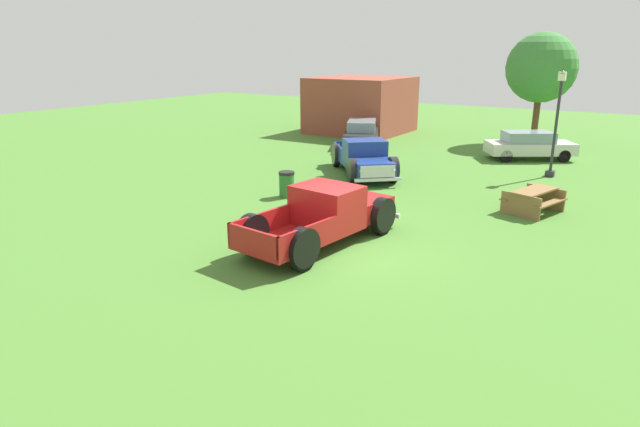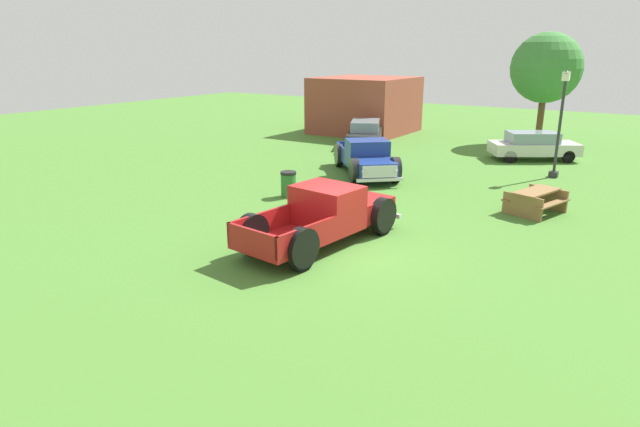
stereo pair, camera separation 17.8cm
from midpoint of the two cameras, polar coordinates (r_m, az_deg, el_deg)
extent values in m
plane|color=#477A2D|center=(14.96, 2.42, -3.81)|extent=(80.00, 80.00, 0.00)
cube|color=maroon|center=(16.52, 3.68, 0.75)|extent=(1.81, 1.79, 0.59)
cube|color=silver|center=(17.17, 5.28, 1.34)|extent=(1.45, 0.25, 0.49)
sphere|color=silver|center=(17.50, 3.49, 1.78)|extent=(0.21, 0.21, 0.21)
sphere|color=silver|center=(16.80, 7.06, 1.04)|extent=(0.21, 0.21, 0.21)
cube|color=maroon|center=(15.29, 0.43, 0.69)|extent=(1.94, 1.60, 1.22)
cube|color=#8C9EA8|center=(15.71, 1.92, 2.15)|extent=(1.53, 0.24, 0.54)
cube|color=maroon|center=(14.17, -4.19, -3.08)|extent=(2.05, 2.45, 0.11)
cube|color=maroon|center=(14.62, -6.64, -1.07)|extent=(0.37, 2.23, 0.59)
cube|color=maroon|center=(13.51, -1.61, -2.49)|extent=(0.37, 2.23, 0.59)
cube|color=maroon|center=(13.34, -7.40, -2.89)|extent=(1.78, 0.31, 0.59)
cylinder|color=black|center=(17.11, 1.23, 0.34)|extent=(0.34, 0.83, 0.81)
cylinder|color=#B7B7BC|center=(17.12, 1.20, 0.35)|extent=(0.30, 0.35, 0.32)
cylinder|color=black|center=(17.06, 1.23, 1.00)|extent=(0.43, 1.05, 1.02)
cylinder|color=black|center=(16.12, 6.23, -0.82)|extent=(0.34, 0.83, 0.81)
cylinder|color=#B7B7BC|center=(16.12, 6.26, -0.83)|extent=(0.30, 0.35, 0.32)
cylinder|color=black|center=(16.06, 6.26, -0.12)|extent=(0.43, 1.05, 1.02)
cylinder|color=black|center=(14.61, -7.46, -2.77)|extent=(0.34, 0.83, 0.81)
cylinder|color=#B7B7BC|center=(14.62, -7.49, -2.76)|extent=(0.30, 0.35, 0.32)
cylinder|color=black|center=(14.55, -7.49, -2.01)|extent=(0.43, 1.05, 1.02)
cylinder|color=black|center=(13.44, -2.19, -4.43)|extent=(0.34, 0.83, 0.81)
cylinder|color=#B7B7BC|center=(13.43, -2.16, -4.44)|extent=(0.30, 0.35, 0.32)
cylinder|color=black|center=(13.36, -2.20, -3.61)|extent=(0.43, 1.05, 1.02)
cube|color=silver|center=(17.29, 5.33, 0.30)|extent=(1.94, 0.36, 0.13)
cube|color=navy|center=(22.17, 5.32, 4.85)|extent=(2.18, 2.18, 0.56)
cube|color=silver|center=(21.42, 5.84, 4.41)|extent=(1.10, 0.97, 0.47)
sphere|color=silver|center=(21.60, 7.43, 4.53)|extent=(0.20, 0.20, 0.20)
sphere|color=silver|center=(21.29, 4.20, 4.45)|extent=(0.20, 0.20, 0.20)
cube|color=navy|center=(23.47, 4.48, 6.32)|extent=(2.17, 2.13, 1.18)
cube|color=#8C9EA8|center=(22.83, 4.86, 6.66)|extent=(1.14, 1.00, 0.52)
cube|color=navy|center=(25.24, 3.54, 5.85)|extent=(2.70, 2.75, 0.10)
cube|color=navy|center=(25.37, 5.36, 6.63)|extent=(1.47, 1.68, 0.56)
cube|color=navy|center=(25.01, 1.72, 6.55)|extent=(1.47, 1.68, 0.56)
cube|color=navy|center=(26.17, 3.06, 7.00)|extent=(1.35, 1.19, 0.56)
cylinder|color=black|center=(22.46, 7.44, 4.20)|extent=(0.68, 0.73, 0.78)
cylinder|color=#B7B7BC|center=(22.46, 7.46, 4.20)|extent=(0.39, 0.40, 0.31)
cylinder|color=black|center=(22.41, 7.46, 4.69)|extent=(0.86, 0.93, 0.98)
cylinder|color=black|center=(22.04, 3.13, 4.07)|extent=(0.68, 0.73, 0.78)
cylinder|color=#B7B7BC|center=(22.03, 3.10, 4.07)|extent=(0.39, 0.40, 0.31)
cylinder|color=black|center=(21.99, 3.14, 4.57)|extent=(0.86, 0.93, 0.98)
cylinder|color=black|center=(25.69, 5.29, 5.89)|extent=(0.68, 0.73, 0.78)
cylinder|color=#B7B7BC|center=(25.69, 5.32, 5.89)|extent=(0.39, 0.40, 0.31)
cylinder|color=black|center=(25.65, 5.31, 6.32)|extent=(0.86, 0.93, 0.98)
cylinder|color=black|center=(25.33, 1.50, 5.79)|extent=(0.68, 0.73, 0.78)
cylinder|color=#B7B7BC|center=(25.32, 1.48, 5.79)|extent=(0.39, 0.40, 0.31)
cylinder|color=black|center=(25.29, 1.50, 6.23)|extent=(0.86, 0.93, 0.98)
cube|color=silver|center=(21.46, 5.84, 3.55)|extent=(1.48, 1.30, 0.12)
cube|color=silver|center=(28.91, 21.00, 6.46)|extent=(4.38, 3.64, 0.56)
cube|color=#7F939E|center=(28.77, 20.85, 7.53)|extent=(2.71, 2.43, 0.51)
cylinder|color=black|center=(30.17, 22.93, 6.11)|extent=(0.61, 0.48, 0.60)
cylinder|color=black|center=(28.82, 24.07, 5.52)|extent=(0.61, 0.48, 0.60)
cylinder|color=black|center=(29.17, 17.85, 6.30)|extent=(0.61, 0.48, 0.60)
cylinder|color=black|center=(27.78, 18.79, 5.71)|extent=(0.61, 0.48, 0.60)
cube|color=black|center=(30.57, 4.21, 8.12)|extent=(3.45, 4.70, 0.59)
cube|color=#7F939E|center=(30.64, 4.24, 9.22)|extent=(2.38, 2.84, 0.54)
cylinder|color=black|center=(29.13, 5.60, 7.05)|extent=(0.45, 0.66, 0.63)
cylinder|color=black|center=(29.21, 2.47, 7.15)|extent=(0.45, 0.66, 0.63)
cylinder|color=black|center=(32.05, 5.77, 7.96)|extent=(0.45, 0.66, 0.63)
cylinder|color=black|center=(32.13, 2.91, 8.04)|extent=(0.45, 0.66, 0.63)
cube|color=#2D2D33|center=(25.41, 22.80, 3.89)|extent=(0.36, 0.36, 0.25)
cylinder|color=#2D2D33|center=(25.07, 23.33, 8.36)|extent=(0.12, 0.12, 3.77)
cube|color=#F2EACC|center=(24.90, 23.89, 13.05)|extent=(0.28, 0.28, 0.36)
cone|color=#2D2D33|center=(24.89, 23.94, 13.46)|extent=(0.32, 0.32, 0.14)
cube|color=olive|center=(19.46, 21.34, 2.26)|extent=(1.31, 1.96, 0.06)
cube|color=olive|center=(19.26, 22.79, 1.03)|extent=(0.81, 1.80, 0.05)
cube|color=olive|center=(19.81, 19.74, 1.78)|extent=(0.81, 1.80, 0.05)
cube|color=olive|center=(18.87, 20.04, 0.78)|extent=(1.36, 0.50, 0.75)
cube|color=olive|center=(20.24, 22.32, 1.59)|extent=(1.36, 0.50, 0.75)
cylinder|color=#2D6B2D|center=(20.16, -3.76, 2.94)|extent=(0.56, 0.56, 0.85)
cylinder|color=black|center=(20.05, -3.79, 4.26)|extent=(0.59, 0.59, 0.10)
cylinder|color=brown|center=(33.68, 21.55, 9.19)|extent=(0.36, 0.36, 2.82)
sphere|color=#3D7F38|center=(33.47, 22.09, 14.00)|extent=(3.84, 3.84, 3.84)
cube|color=brown|center=(36.04, 4.17, 11.30)|extent=(5.62, 5.77, 3.50)
camera|label=1|loc=(0.09, -90.34, -0.10)|focal=30.48mm
camera|label=2|loc=(0.09, 89.66, 0.10)|focal=30.48mm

